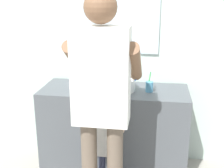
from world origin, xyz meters
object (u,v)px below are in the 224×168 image
soap_bottle (83,82)px  adult_parent (102,90)px  toothbrush_cup (149,86)px  child_toddler (108,141)px

soap_bottle → adult_parent: 0.69m
toothbrush_cup → child_toddler: bearing=-131.1°
toothbrush_cup → adult_parent: bearing=-118.2°
child_toddler → adult_parent: 0.59m
child_toddler → soap_bottle: bearing=128.4°
toothbrush_cup → soap_bottle: 0.63m
soap_bottle → child_toddler: size_ratio=0.19×
toothbrush_cup → adult_parent: (-0.33, -0.62, 0.15)m
soap_bottle → child_toddler: soap_bottle is taller
adult_parent → toothbrush_cup: bearing=61.8°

